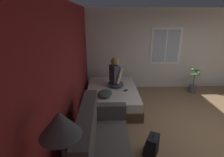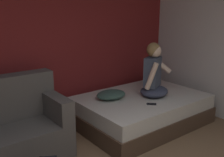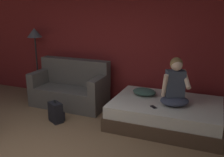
{
  "view_description": "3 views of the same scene",
  "coord_description": "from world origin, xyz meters",
  "px_view_note": "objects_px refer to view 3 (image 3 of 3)",
  "views": [
    {
      "loc": [
        -3.01,
        2.38,
        2.42
      ],
      "look_at": [
        0.68,
        2.28,
        1.11
      ],
      "focal_mm": 28.0,
      "sensor_mm": 36.0,
      "label": 1
    },
    {
      "loc": [
        -1.3,
        -0.69,
        1.87
      ],
      "look_at": [
        0.95,
        2.24,
        0.88
      ],
      "focal_mm": 42.0,
      "sensor_mm": 36.0,
      "label": 2
    },
    {
      "loc": [
        2.38,
        -2.44,
        2.26
      ],
      "look_at": [
        0.47,
        2.26,
        0.81
      ],
      "focal_mm": 42.0,
      "sensor_mm": 36.0,
      "label": 3
    }
  ],
  "objects_px": {
    "person_seated": "(175,86)",
    "backpack": "(56,113)",
    "cell_phone": "(154,107)",
    "bed": "(166,114)",
    "couch": "(71,88)",
    "floor_lamp": "(35,39)",
    "throw_pillow": "(144,92)"
  },
  "relations": [
    {
      "from": "person_seated",
      "to": "couch",
      "type": "bearing_deg",
      "value": 171.85
    },
    {
      "from": "bed",
      "to": "person_seated",
      "type": "height_order",
      "value": "person_seated"
    },
    {
      "from": "bed",
      "to": "throw_pillow",
      "type": "bearing_deg",
      "value": 157.9
    },
    {
      "from": "backpack",
      "to": "floor_lamp",
      "type": "bearing_deg",
      "value": 137.86
    },
    {
      "from": "throw_pillow",
      "to": "floor_lamp",
      "type": "distance_m",
      "value": 3.02
    },
    {
      "from": "person_seated",
      "to": "cell_phone",
      "type": "distance_m",
      "value": 0.54
    },
    {
      "from": "floor_lamp",
      "to": "cell_phone",
      "type": "bearing_deg",
      "value": -15.66
    },
    {
      "from": "backpack",
      "to": "floor_lamp",
      "type": "relative_size",
      "value": 0.27
    },
    {
      "from": "bed",
      "to": "throw_pillow",
      "type": "height_order",
      "value": "throw_pillow"
    },
    {
      "from": "couch",
      "to": "person_seated",
      "type": "xyz_separation_m",
      "value": [
        2.39,
        -0.34,
        0.44
      ]
    },
    {
      "from": "couch",
      "to": "cell_phone",
      "type": "xyz_separation_m",
      "value": [
        2.08,
        -0.61,
        0.09
      ]
    },
    {
      "from": "person_seated",
      "to": "throw_pillow",
      "type": "xyz_separation_m",
      "value": [
        -0.64,
        0.29,
        -0.29
      ]
    },
    {
      "from": "bed",
      "to": "cell_phone",
      "type": "relative_size",
      "value": 14.37
    },
    {
      "from": "floor_lamp",
      "to": "throw_pillow",
      "type": "bearing_deg",
      "value": -6.6
    },
    {
      "from": "couch",
      "to": "throw_pillow",
      "type": "relative_size",
      "value": 3.54
    },
    {
      "from": "bed",
      "to": "cell_phone",
      "type": "height_order",
      "value": "cell_phone"
    },
    {
      "from": "person_seated",
      "to": "throw_pillow",
      "type": "bearing_deg",
      "value": 155.42
    },
    {
      "from": "throw_pillow",
      "to": "person_seated",
      "type": "bearing_deg",
      "value": -24.58
    },
    {
      "from": "couch",
      "to": "backpack",
      "type": "relative_size",
      "value": 3.71
    },
    {
      "from": "bed",
      "to": "couch",
      "type": "xyz_separation_m",
      "value": [
        -2.23,
        0.25,
        0.16
      ]
    },
    {
      "from": "person_seated",
      "to": "backpack",
      "type": "xyz_separation_m",
      "value": [
        -2.19,
        -0.57,
        -0.64
      ]
    },
    {
      "from": "floor_lamp",
      "to": "bed",
      "type": "bearing_deg",
      "value": -8.97
    },
    {
      "from": "floor_lamp",
      "to": "person_seated",
      "type": "bearing_deg",
      "value": -10.11
    },
    {
      "from": "cell_phone",
      "to": "throw_pillow",
      "type": "bearing_deg",
      "value": -105.68
    },
    {
      "from": "throw_pillow",
      "to": "floor_lamp",
      "type": "xyz_separation_m",
      "value": [
        -2.87,
        0.33,
        0.88
      ]
    },
    {
      "from": "bed",
      "to": "couch",
      "type": "bearing_deg",
      "value": 173.73
    },
    {
      "from": "bed",
      "to": "throw_pillow",
      "type": "relative_size",
      "value": 4.31
    },
    {
      "from": "cell_phone",
      "to": "bed",
      "type": "bearing_deg",
      "value": -159.09
    },
    {
      "from": "couch",
      "to": "throw_pillow",
      "type": "bearing_deg",
      "value": -1.58
    },
    {
      "from": "couch",
      "to": "throw_pillow",
      "type": "distance_m",
      "value": 1.75
    },
    {
      "from": "throw_pillow",
      "to": "cell_phone",
      "type": "bearing_deg",
      "value": -59.81
    },
    {
      "from": "person_seated",
      "to": "floor_lamp",
      "type": "height_order",
      "value": "floor_lamp"
    }
  ]
}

